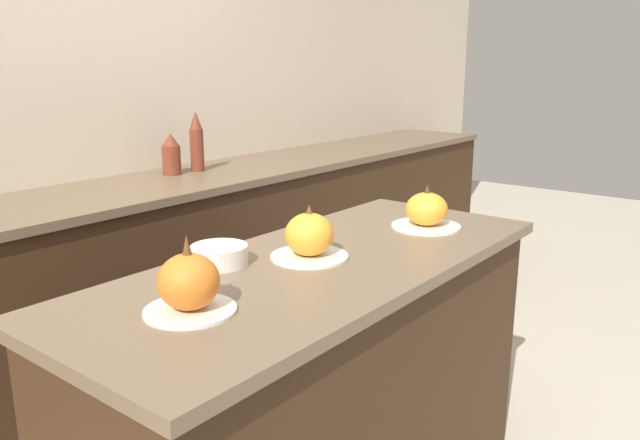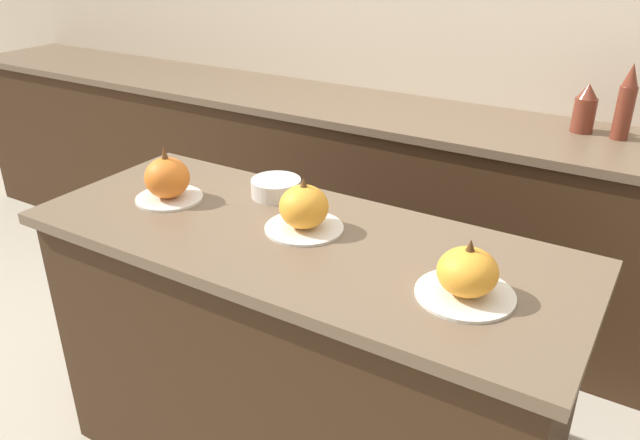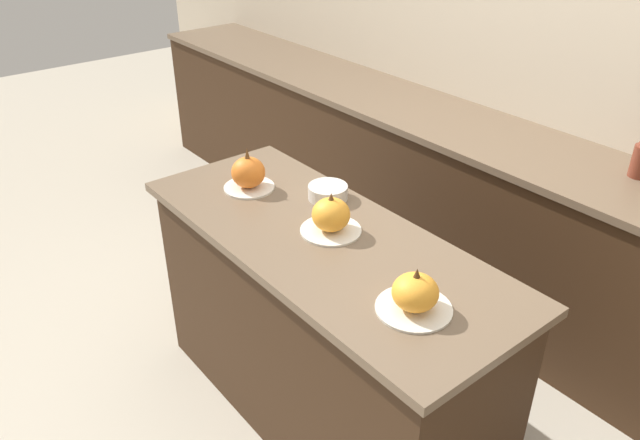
# 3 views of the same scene
# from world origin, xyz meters

# --- Properties ---
(wall_back) EXTENTS (8.00, 0.06, 2.50)m
(wall_back) POSITION_xyz_m (0.00, 1.52, 1.25)
(wall_back) COLOR beige
(wall_back) RESTS_ON ground_plane
(kitchen_island) EXTENTS (1.61, 0.65, 0.90)m
(kitchen_island) POSITION_xyz_m (0.00, 0.00, 0.45)
(kitchen_island) COLOR #382314
(kitchen_island) RESTS_ON ground_plane
(back_counter) EXTENTS (6.00, 0.60, 0.94)m
(back_counter) POSITION_xyz_m (0.00, 1.19, 0.47)
(back_counter) COLOR #382314
(back_counter) RESTS_ON ground_plane
(pumpkin_cake_left) EXTENTS (0.21, 0.21, 0.18)m
(pumpkin_cake_left) POSITION_xyz_m (-0.49, -0.00, 0.97)
(pumpkin_cake_left) COLOR silver
(pumpkin_cake_left) RESTS_ON kitchen_island
(pumpkin_cake_center) EXTENTS (0.23, 0.23, 0.16)m
(pumpkin_cake_center) POSITION_xyz_m (-0.01, 0.04, 0.96)
(pumpkin_cake_center) COLOR silver
(pumpkin_cake_center) RESTS_ON kitchen_island
(pumpkin_cake_right) EXTENTS (0.24, 0.24, 0.15)m
(pumpkin_cake_right) POSITION_xyz_m (0.51, -0.05, 0.96)
(pumpkin_cake_right) COLOR silver
(pumpkin_cake_right) RESTS_ON kitchen_island
(bottle_tall) EXTENTS (0.07, 0.07, 0.29)m
(bottle_tall) POSITION_xyz_m (0.65, 1.28, 1.08)
(bottle_tall) COLOR maroon
(bottle_tall) RESTS_ON back_counter
(bottle_short) EXTENTS (0.09, 0.09, 0.19)m
(bottle_short) POSITION_xyz_m (0.51, 1.30, 1.03)
(bottle_short) COLOR maroon
(bottle_short) RESTS_ON back_counter
(mixing_bowl) EXTENTS (0.16, 0.16, 0.06)m
(mixing_bowl) POSITION_xyz_m (-0.21, 0.20, 0.93)
(mixing_bowl) COLOR beige
(mixing_bowl) RESTS_ON kitchen_island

